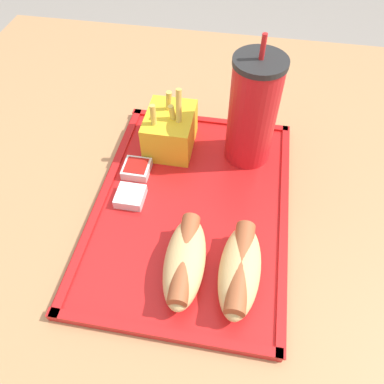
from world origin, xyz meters
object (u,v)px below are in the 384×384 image
(soda_cup, at_px, (253,112))
(hot_dog_far, at_px, (240,269))
(hot_dog_near, at_px, (185,261))
(sauce_cup_mayo, at_px, (130,196))
(sauce_cup_ketchup, at_px, (137,168))
(fries_carton, at_px, (170,130))

(soda_cup, bearing_deg, hot_dog_far, 2.08)
(hot_dog_near, bearing_deg, sauce_cup_mayo, -134.74)
(soda_cup, height_order, sauce_cup_mayo, soda_cup)
(soda_cup, distance_m, sauce_cup_ketchup, 0.20)
(hot_dog_far, bearing_deg, sauce_cup_ketchup, -131.54)
(fries_carton, bearing_deg, hot_dog_far, 31.01)
(sauce_cup_mayo, bearing_deg, sauce_cup_ketchup, -174.42)
(soda_cup, height_order, hot_dog_far, soda_cup)
(soda_cup, xyz_separation_m, sauce_cup_ketchup, (0.07, -0.17, -0.08))
(hot_dog_near, distance_m, sauce_cup_ketchup, 0.19)
(hot_dog_near, relative_size, sauce_cup_mayo, 3.22)
(hot_dog_far, bearing_deg, fries_carton, -148.99)
(soda_cup, height_order, sauce_cup_ketchup, soda_cup)
(sauce_cup_mayo, height_order, sauce_cup_ketchup, same)
(fries_carton, height_order, sauce_cup_mayo, fries_carton)
(hot_dog_far, bearing_deg, sauce_cup_mayo, -120.49)
(sauce_cup_ketchup, bearing_deg, hot_dog_far, 48.46)
(fries_carton, distance_m, sauce_cup_ketchup, 0.09)
(hot_dog_far, height_order, hot_dog_near, same)
(soda_cup, distance_m, hot_dog_near, 0.25)
(soda_cup, relative_size, sauce_cup_ketchup, 5.07)
(soda_cup, distance_m, fries_carton, 0.14)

